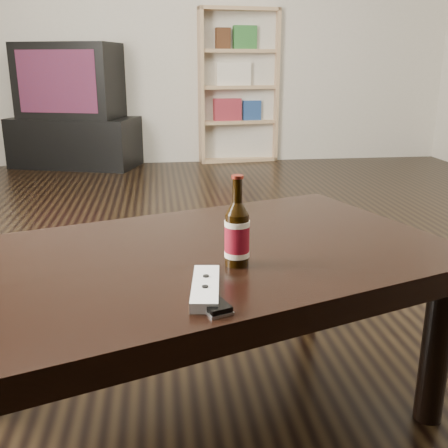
{
  "coord_description": "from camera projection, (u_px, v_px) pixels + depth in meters",
  "views": [
    {
      "loc": [
        -0.32,
        -2.1,
        0.92
      ],
      "look_at": [
        -0.18,
        -0.98,
        0.58
      ],
      "focal_mm": 42.0,
      "sensor_mm": 36.0,
      "label": 1
    }
  ],
  "objects": [
    {
      "name": "remote",
      "position": [
        205.0,
        288.0,
        1.06
      ],
      "size": [
        0.08,
        0.2,
        0.02
      ],
      "rotation": [
        0.0,
        0.0,
        -0.13
      ],
      "color": "silver",
      "rests_on": "coffee_table"
    },
    {
      "name": "tv_stand",
      "position": [
        76.0,
        142.0,
        4.88
      ],
      "size": [
        1.24,
        0.88,
        0.45
      ],
      "primitive_type": "cube",
      "rotation": [
        0.0,
        0.0,
        -0.31
      ],
      "color": "black",
      "rests_on": "floor"
    },
    {
      "name": "phone",
      "position": [
        213.0,
        304.0,
        1.0
      ],
      "size": [
        0.07,
        0.1,
        0.02
      ],
      "rotation": [
        0.0,
        0.0,
        0.35
      ],
      "color": "silver",
      "rests_on": "coffee_table"
    },
    {
      "name": "coffee_table",
      "position": [
        198.0,
        275.0,
        1.32
      ],
      "size": [
        1.44,
        1.12,
        0.48
      ],
      "rotation": [
        0.0,
        0.0,
        0.34
      ],
      "color": "black",
      "rests_on": "floor"
    },
    {
      "name": "floor",
      "position": [
        237.0,
        284.0,
        2.3
      ],
      "size": [
        5.0,
        6.0,
        0.01
      ],
      "primitive_type": "cube",
      "color": "black",
      "rests_on": "ground"
    },
    {
      "name": "bookshelf",
      "position": [
        234.0,
        84.0,
        5.08
      ],
      "size": [
        0.8,
        0.44,
        1.42
      ],
      "rotation": [
        0.0,
        0.0,
        0.12
      ],
      "color": "tan",
      "rests_on": "floor"
    },
    {
      "name": "beer_bottle",
      "position": [
        237.0,
        234.0,
        1.19
      ],
      "size": [
        0.07,
        0.07,
        0.21
      ],
      "rotation": [
        0.0,
        0.0,
        0.16
      ],
      "color": "black",
      "rests_on": "coffee_table"
    },
    {
      "name": "wall_back",
      "position": [
        189.0,
        15.0,
        4.76
      ],
      "size": [
        5.0,
        0.02,
        2.7
      ],
      "primitive_type": "cube",
      "color": "beige",
      "rests_on": "ground"
    },
    {
      "name": "tv",
      "position": [
        71.0,
        81.0,
        4.72
      ],
      "size": [
        0.99,
        0.78,
        0.65
      ],
      "rotation": [
        0.0,
        0.0,
        -0.31
      ],
      "color": "black",
      "rests_on": "tv_stand"
    }
  ]
}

